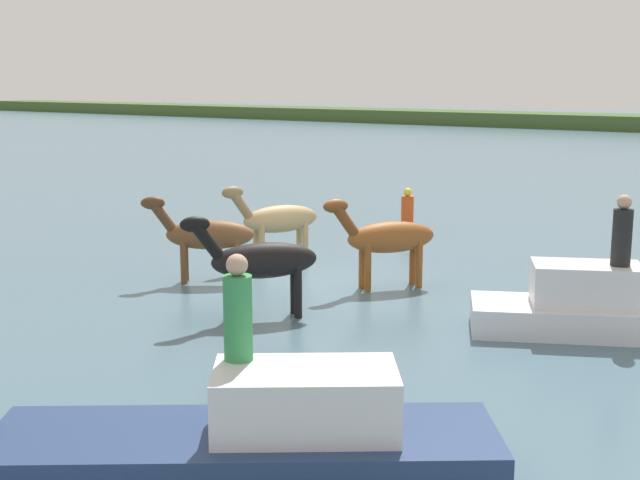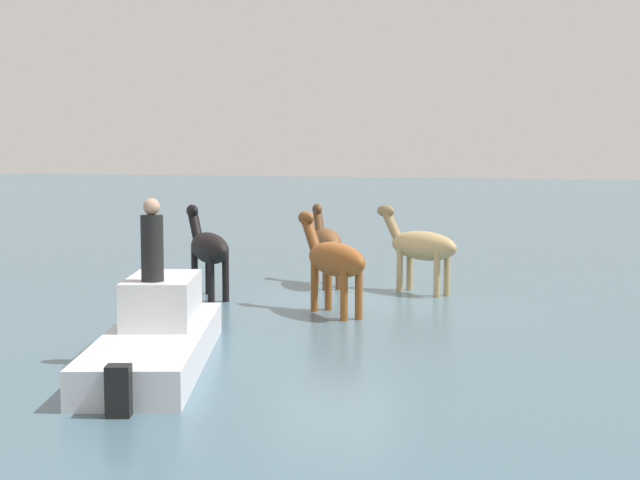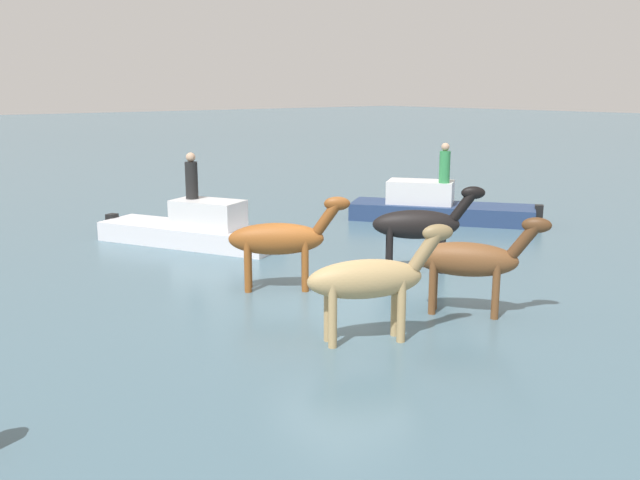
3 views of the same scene
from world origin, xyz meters
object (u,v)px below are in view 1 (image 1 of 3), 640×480
Objects in this scene: boat_launch_far at (615,316)px; buoy_channel_marker at (407,210)px; horse_mid_herd at (260,261)px; horse_pinto_flank at (387,238)px; person_spotter_bow at (238,311)px; person_watcher_seated at (622,233)px; horse_lead at (277,220)px; horse_dark_mare at (206,235)px; boat_skiff_near at (256,447)px.

boat_launch_far reaches higher than buoy_channel_marker.
horse_mid_herd is 10.13m from buoy_channel_marker.
person_spotter_bow is at bearing 55.06° from horse_pinto_flank.
horse_pinto_flank is 1.83× the size of person_watcher_seated.
horse_mid_herd is 4.58m from horse_lead.
horse_mid_herd is at bearing 113.59° from horse_dark_mare.
horse_dark_mare is 0.39× the size of boat_skiff_near.
horse_lead is at bearing 90.20° from boat_skiff_near.
horse_lead is (0.14, 2.31, 0.03)m from horse_dark_mare.
boat_launch_far is at bearing 151.10° from horse_dark_mare.
person_watcher_seated is at bearing 40.63° from boat_skiff_near.
horse_pinto_flank is 0.41× the size of boat_skiff_near.
boat_skiff_near is (2.97, -8.11, -0.72)m from horse_pinto_flank.
horse_pinto_flank is 3.32m from horse_lead.
buoy_channel_marker is (-5.69, 14.57, -1.25)m from person_spotter_bow.
horse_lead is 8.18m from boat_launch_far.
boat_skiff_near is 4.71× the size of buoy_channel_marker.
boat_skiff_near is at bearing 98.69° from horse_dark_mare.
boat_skiff_near is 7.77m from person_watcher_seated.
buoy_channel_marker is at bearing -118.32° from horse_pinto_flank.
horse_mid_herd is at bearing -0.66° from boat_launch_far.
horse_dark_mare is at bearing -18.26° from boat_launch_far.
horse_lead is 0.43× the size of boat_skiff_near.
horse_mid_herd is at bearing 59.31° from horse_lead.
horse_pinto_flank is 7.32m from buoy_channel_marker.
horse_dark_mare is 1.00× the size of horse_mid_herd.
horse_dark_mare is 8.72m from person_spotter_bow.
boat_skiff_near reaches higher than boat_launch_far.
horse_lead is at bearing -91.79° from buoy_channel_marker.
horse_lead is 8.22m from person_watcher_seated.
horse_mid_herd is 0.41× the size of boat_launch_far.
horse_pinto_flank is at bearing -152.76° from horse_mid_herd.
horse_mid_herd is at bearing 92.17° from boat_skiff_near.
person_spotter_bow reaches higher than person_watcher_seated.
horse_mid_herd is 1.77× the size of person_spotter_bow.
person_spotter_bow reaches higher than boat_skiff_near.
person_spotter_bow is 1.00× the size of person_watcher_seated.
horse_mid_herd is 1.85× the size of buoy_channel_marker.
person_watcher_seated is at bearing 118.58° from horse_pinto_flank.
person_spotter_bow is (-2.16, -7.29, 1.45)m from boat_launch_far.
person_spotter_bow reaches higher than horse_mid_herd.
person_watcher_seated reaches higher than buoy_channel_marker.
horse_mid_herd is at bearing 23.33° from horse_pinto_flank.
buoy_channel_marker is at bearing -155.36° from horse_lead.
horse_mid_herd is (-0.77, -3.23, 0.01)m from horse_pinto_flank.
horse_mid_herd reaches higher than boat_launch_far.
boat_skiff_near is 7.67m from boat_launch_far.
person_spotter_bow is 7.58m from person_watcher_seated.
horse_dark_mare is at bearing 99.49° from boat_skiff_near.
horse_pinto_flank is 3.32m from horse_mid_herd.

